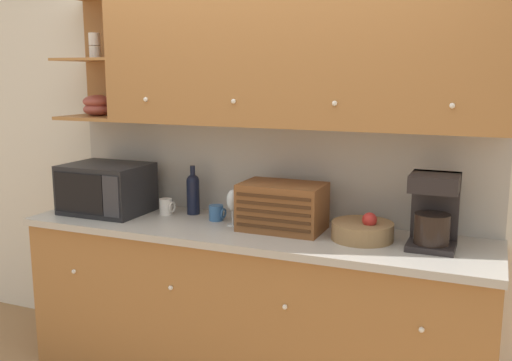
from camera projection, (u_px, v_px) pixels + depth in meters
ground_plane at (269, 357)px, 3.61m from camera, size 24.00×24.00×0.00m
wall_back at (272, 154)px, 3.40m from camera, size 5.02×0.06×2.60m
counter_unit at (250, 306)px, 3.25m from camera, size 2.64×0.64×0.93m
backsplash_panel at (270, 170)px, 3.39m from camera, size 2.62×0.01×0.56m
upper_cabinets at (288, 55)px, 3.04m from camera, size 2.62×0.38×0.76m
microwave at (107, 188)px, 3.51m from camera, size 0.50×0.39×0.30m
mug_blue_second at (166, 207)px, 3.47m from camera, size 0.09×0.08×0.10m
wine_bottle at (193, 192)px, 3.47m from camera, size 0.08×0.08×0.30m
mug at (217, 213)px, 3.33m from camera, size 0.10×0.08×0.09m
wine_glass at (232, 201)px, 3.20m from camera, size 0.07×0.07×0.21m
bread_box at (282, 207)px, 3.11m from camera, size 0.45×0.30×0.26m
fruit_basket at (363, 230)px, 2.94m from camera, size 0.32×0.32×0.15m
coffee_maker at (434, 211)px, 2.79m from camera, size 0.23×0.24×0.37m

